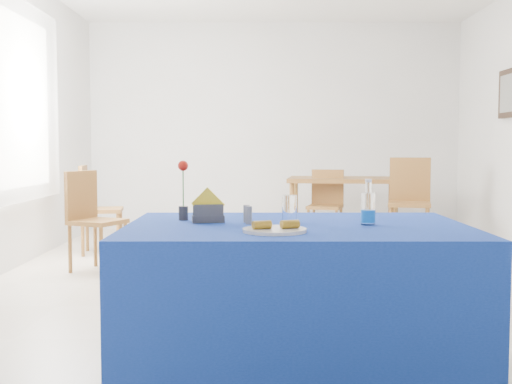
# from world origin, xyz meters

# --- Properties ---
(floor) EXTENTS (7.00, 7.00, 0.00)m
(floor) POSITION_xyz_m (0.00, 0.00, 0.00)
(floor) COLOR beige
(floor) RESTS_ON ground
(room_shell) EXTENTS (7.00, 7.00, 7.00)m
(room_shell) POSITION_xyz_m (0.00, 0.00, 1.75)
(room_shell) COLOR silver
(room_shell) RESTS_ON ground
(window_pane) EXTENTS (0.04, 1.50, 1.60)m
(window_pane) POSITION_xyz_m (-2.47, 0.80, 1.55)
(window_pane) COLOR white
(window_pane) RESTS_ON room_shell
(curtain) EXTENTS (0.04, 1.75, 1.85)m
(curtain) POSITION_xyz_m (-2.40, 0.80, 1.55)
(curtain) COLOR white
(curtain) RESTS_ON room_shell
(picture_art) EXTENTS (0.02, 0.52, 0.40)m
(picture_art) POSITION_xyz_m (2.44, 1.60, 1.70)
(picture_art) COLOR #998C66
(picture_art) RESTS_ON room_shell
(plate) EXTENTS (0.28, 0.28, 0.01)m
(plate) POSITION_xyz_m (-0.17, -2.51, 0.77)
(plate) COLOR silver
(plate) RESTS_ON blue_table
(drinking_glass) EXTENTS (0.07, 0.07, 0.13)m
(drinking_glass) POSITION_xyz_m (-0.08, -2.13, 0.82)
(drinking_glass) COLOR white
(drinking_glass) RESTS_ON blue_table
(salt_shaker) EXTENTS (0.03, 0.03, 0.08)m
(salt_shaker) POSITION_xyz_m (-0.28, -2.22, 0.80)
(salt_shaker) COLOR gray
(salt_shaker) RESTS_ON blue_table
(pepper_shaker) EXTENTS (0.03, 0.03, 0.08)m
(pepper_shaker) POSITION_xyz_m (-0.29, -2.16, 0.80)
(pepper_shaker) COLOR slate
(pepper_shaker) RESTS_ON blue_table
(blue_table) EXTENTS (1.60, 1.10, 0.76)m
(blue_table) POSITION_xyz_m (-0.05, -2.24, 0.38)
(blue_table) COLOR navy
(blue_table) RESTS_ON floor
(water_bottle) EXTENTS (0.07, 0.07, 0.21)m
(water_bottle) POSITION_xyz_m (0.28, -2.25, 0.83)
(water_bottle) COLOR white
(water_bottle) RESTS_ON blue_table
(napkin_holder) EXTENTS (0.16, 0.09, 0.17)m
(napkin_holder) POSITION_xyz_m (-0.48, -2.17, 0.81)
(napkin_holder) COLOR #39393E
(napkin_holder) RESTS_ON blue_table
(rose_vase) EXTENTS (0.05, 0.05, 0.30)m
(rose_vase) POSITION_xyz_m (-0.61, -2.06, 0.91)
(rose_vase) COLOR #27272C
(rose_vase) RESTS_ON blue_table
(oak_table) EXTENTS (1.41, 1.00, 0.76)m
(oak_table) POSITION_xyz_m (0.81, 2.54, 0.68)
(oak_table) COLOR brown
(oak_table) RESTS_ON floor
(chair_bg_left) EXTENTS (0.48, 0.48, 0.86)m
(chair_bg_left) POSITION_xyz_m (0.58, 2.32, 0.50)
(chair_bg_left) COLOR brown
(chair_bg_left) RESTS_ON floor
(chair_bg_right) EXTENTS (0.54, 0.54, 1.01)m
(chair_bg_right) POSITION_xyz_m (1.46, 1.88, 0.58)
(chair_bg_right) COLOR brown
(chair_bg_right) RESTS_ON floor
(chair_win_a) EXTENTS (0.54, 0.54, 0.91)m
(chair_win_a) POSITION_xyz_m (-1.76, 0.55, 0.53)
(chair_win_a) COLOR brown
(chair_win_a) RESTS_ON floor
(chair_win_b) EXTENTS (0.47, 0.47, 0.93)m
(chair_win_b) POSITION_xyz_m (-1.96, 1.48, 0.54)
(chair_win_b) COLOR brown
(chair_win_b) RESTS_ON floor
(banana_pieces) EXTENTS (0.21, 0.09, 0.04)m
(banana_pieces) POSITION_xyz_m (-0.16, -2.52, 0.79)
(banana_pieces) COLOR gold
(banana_pieces) RESTS_ON plate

